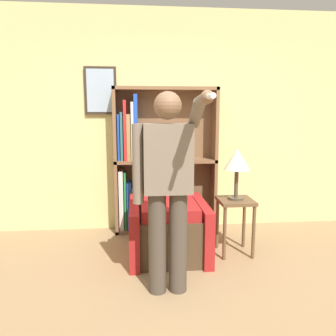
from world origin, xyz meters
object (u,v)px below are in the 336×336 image
bookcase (153,165)px  armchair (168,220)px  side_table (235,211)px  table_lamp (237,161)px  person_standing (168,182)px

bookcase → armchair: 0.88m
side_table → table_lamp: 0.54m
side_table → table_lamp: (0.00, 0.00, 0.54)m
bookcase → armchair: size_ratio=1.57×
bookcase → table_lamp: bookcase is taller
bookcase → table_lamp: bearing=-43.7°
bookcase → side_table: bearing=-43.7°
bookcase → side_table: 1.23m
bookcase → table_lamp: 1.18m
side_table → person_standing: bearing=-138.2°
bookcase → person_standing: size_ratio=1.09×
armchair → person_standing: size_ratio=0.69×
table_lamp → person_standing: bearing=-138.2°
person_standing → side_table: size_ratio=2.78×
armchair → table_lamp: (0.72, -0.10, 0.65)m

